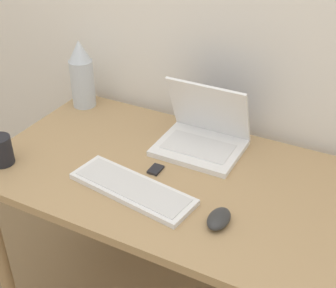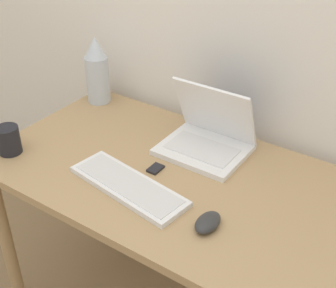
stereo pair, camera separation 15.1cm
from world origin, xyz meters
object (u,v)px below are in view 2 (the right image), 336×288
Objects in this scene: mp3_player at (155,169)px; keyboard at (128,186)px; mouse at (208,222)px; mug at (9,140)px; laptop at (207,136)px; vase at (97,71)px.

keyboard is at bearing -95.09° from mp3_player.
mouse is 0.77m from mug.
mouse is (0.21, -0.35, -0.04)m from laptop.
mug is at bearing -175.75° from mouse.
mp3_player is 0.53m from mug.
laptop is 0.23m from mp3_player.
mp3_player is (0.01, 0.13, -0.01)m from keyboard.
mouse is 1.81× the size of mp3_player.
mouse is at bearing -28.48° from vase.
mp3_player is (-0.29, 0.14, -0.01)m from mouse.
laptop is 0.68× the size of keyboard.
keyboard is 0.48m from mug.
mug is at bearing -157.52° from mp3_player.
mp3_player is at bearing -29.46° from vase.
laptop reaches higher than mug.
laptop is 5.25× the size of mp3_player.
mouse reaches higher than mp3_player.
mouse is at bearing 4.25° from mug.
laptop is 0.70m from mug.
vase is (-0.78, 0.42, 0.12)m from mouse.
keyboard is 4.25× the size of mouse.
keyboard is at bearing -40.37° from vase.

